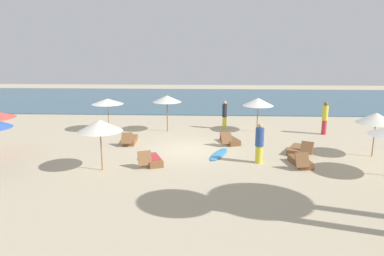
% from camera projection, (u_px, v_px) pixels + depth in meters
% --- Properties ---
extents(ground_plane, '(60.00, 60.00, 0.00)m').
position_uv_depth(ground_plane, '(188.00, 150.00, 18.04)').
color(ground_plane, '#BCAD8E').
extents(ocean_water, '(48.00, 16.00, 0.06)m').
position_uv_depth(ocean_water, '(198.00, 99.00, 34.58)').
color(ocean_water, '#3D6075').
rests_on(ocean_water, ground_plane).
extents(umbrella_0, '(1.90, 1.90, 1.99)m').
position_uv_depth(umbrella_0, '(108.00, 101.00, 21.68)').
color(umbrella_0, olive).
rests_on(umbrella_0, ground_plane).
extents(umbrella_1, '(1.72, 1.72, 2.20)m').
position_uv_depth(umbrella_1, '(167.00, 99.00, 21.52)').
color(umbrella_1, brown).
rests_on(umbrella_1, ground_plane).
extents(umbrella_2, '(1.78, 1.78, 2.09)m').
position_uv_depth(umbrella_2, '(376.00, 118.00, 16.65)').
color(umbrella_2, olive).
rests_on(umbrella_2, ground_plane).
extents(umbrella_4, '(1.85, 1.85, 2.05)m').
position_uv_depth(umbrella_4, '(258.00, 102.00, 21.52)').
color(umbrella_4, olive).
rests_on(umbrella_4, ground_plane).
extents(umbrella_6, '(1.84, 1.84, 2.16)m').
position_uv_depth(umbrella_6, '(100.00, 126.00, 14.76)').
color(umbrella_6, olive).
rests_on(umbrella_6, ground_plane).
extents(lounger_0, '(0.84, 1.70, 0.75)m').
position_uv_depth(lounger_0, '(300.00, 162.00, 15.75)').
color(lounger_0, brown).
rests_on(lounger_0, ground_plane).
extents(lounger_1, '(1.13, 1.74, 0.74)m').
position_uv_depth(lounger_1, '(152.00, 160.00, 15.97)').
color(lounger_1, brown).
rests_on(lounger_1, ground_plane).
extents(lounger_2, '(0.67, 1.71, 0.69)m').
position_uv_depth(lounger_2, '(130.00, 140.00, 19.33)').
color(lounger_2, brown).
rests_on(lounger_2, ground_plane).
extents(lounger_3, '(1.29, 1.76, 0.70)m').
position_uv_depth(lounger_3, '(297.00, 150.00, 17.55)').
color(lounger_3, brown).
rests_on(lounger_3, ground_plane).
extents(lounger_4, '(1.11, 1.74, 0.74)m').
position_uv_depth(lounger_4, '(230.00, 140.00, 19.28)').
color(lounger_4, brown).
rests_on(lounger_4, ground_plane).
extents(person_0, '(0.34, 0.34, 1.77)m').
position_uv_depth(person_0, '(225.00, 115.00, 22.41)').
color(person_0, yellow).
rests_on(person_0, ground_plane).
extents(person_1, '(0.46, 0.46, 1.80)m').
position_uv_depth(person_1, '(259.00, 143.00, 15.93)').
color(person_1, yellow).
rests_on(person_1, ground_plane).
extents(person_2, '(0.36, 0.36, 1.94)m').
position_uv_depth(person_2, '(325.00, 118.00, 21.03)').
color(person_2, '#BF3338').
rests_on(person_2, ground_plane).
extents(surfboard, '(1.19, 2.20, 0.07)m').
position_uv_depth(surfboard, '(219.00, 154.00, 17.27)').
color(surfboard, '#338CCC').
rests_on(surfboard, ground_plane).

